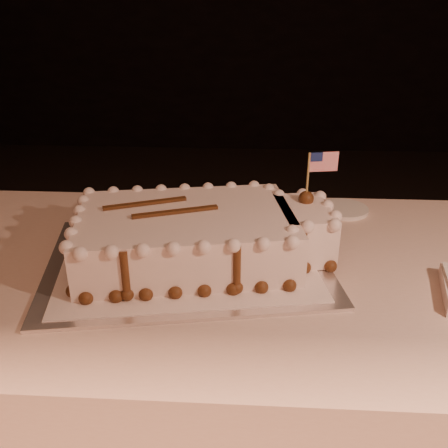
# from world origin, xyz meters

# --- Properties ---
(banquet_table) EXTENTS (2.40, 0.80, 0.75)m
(banquet_table) POSITION_xyz_m (0.00, 0.60, 0.38)
(banquet_table) COLOR beige
(banquet_table) RESTS_ON ground
(cake_board) EXTENTS (0.66, 0.54, 0.01)m
(cake_board) POSITION_xyz_m (-0.13, 0.61, 0.75)
(cake_board) COLOR silver
(cake_board) RESTS_ON banquet_table
(doily) EXTENTS (0.59, 0.49, 0.00)m
(doily) POSITION_xyz_m (-0.13, 0.61, 0.76)
(doily) COLOR white
(doily) RESTS_ON cake_board
(sheet_cake) EXTENTS (0.58, 0.39, 0.22)m
(sheet_cake) POSITION_xyz_m (-0.10, 0.61, 0.81)
(sheet_cake) COLOR white
(sheet_cake) RESTS_ON doily
(side_plate) EXTENTS (0.13, 0.13, 0.01)m
(side_plate) POSITION_xyz_m (0.26, 0.91, 0.76)
(side_plate) COLOR white
(side_plate) RESTS_ON banquet_table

